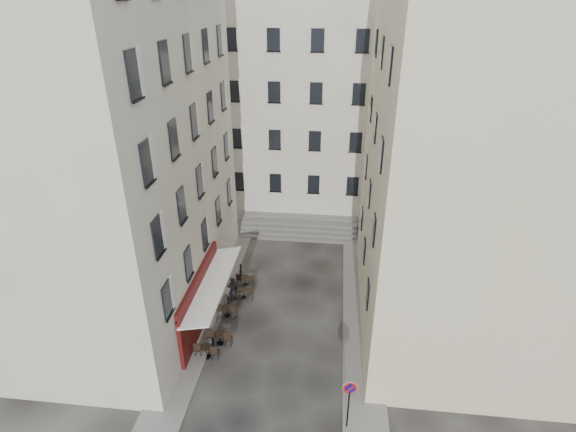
# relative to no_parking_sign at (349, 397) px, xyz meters

# --- Properties ---
(ground) EXTENTS (90.00, 90.00, 0.00)m
(ground) POSITION_rel_no_parking_sign_xyz_m (-3.67, 4.85, -1.92)
(ground) COLOR black
(ground) RESTS_ON ground
(sidewalk_left) EXTENTS (2.00, 22.00, 0.12)m
(sidewalk_left) POSITION_rel_no_parking_sign_xyz_m (-8.17, 8.85, -1.86)
(sidewalk_left) COLOR slate
(sidewalk_left) RESTS_ON ground
(sidewalk_right) EXTENTS (2.00, 18.00, 0.12)m
(sidewalk_right) POSITION_rel_no_parking_sign_xyz_m (0.83, 7.85, -1.86)
(sidewalk_right) COLOR slate
(sidewalk_right) RESTS_ON ground
(building_left) EXTENTS (12.20, 16.20, 20.60)m
(building_left) POSITION_rel_no_parking_sign_xyz_m (-14.17, 7.85, 8.39)
(building_left) COLOR beige
(building_left) RESTS_ON ground
(building_right) EXTENTS (12.20, 14.20, 18.60)m
(building_right) POSITION_rel_no_parking_sign_xyz_m (6.83, 8.35, 7.39)
(building_right) COLOR beige
(building_right) RESTS_ON ground
(building_back) EXTENTS (18.20, 10.20, 18.60)m
(building_back) POSITION_rel_no_parking_sign_xyz_m (-4.67, 23.85, 7.39)
(building_back) COLOR beige
(building_back) RESTS_ON ground
(cafe_storefront) EXTENTS (1.74, 7.30, 3.50)m
(cafe_storefront) POSITION_rel_no_parking_sign_xyz_m (-7.99, 5.85, -0.04)
(cafe_storefront) COLOR #42090E
(cafe_storefront) RESTS_ON ground
(stone_steps) EXTENTS (9.00, 3.15, 0.80)m
(stone_steps) POSITION_rel_no_parking_sign_xyz_m (-3.67, 17.42, -1.52)
(stone_steps) COLOR #5B5856
(stone_steps) RESTS_ON ground
(bollard_near) EXTENTS (0.12, 0.12, 0.98)m
(bollard_near) POSITION_rel_no_parking_sign_xyz_m (-6.92, 3.85, -1.40)
(bollard_near) COLOR black
(bollard_near) RESTS_ON ground
(bollard_mid) EXTENTS (0.12, 0.12, 0.98)m
(bollard_mid) POSITION_rel_no_parking_sign_xyz_m (-6.92, 7.35, -1.40)
(bollard_mid) COLOR black
(bollard_mid) RESTS_ON ground
(bollard_far) EXTENTS (0.12, 0.12, 0.98)m
(bollard_far) POSITION_rel_no_parking_sign_xyz_m (-6.92, 10.85, -1.40)
(bollard_far) COLOR black
(bollard_far) RESTS_ON ground
(no_parking_sign) EXTENTS (0.61, 0.17, 2.71)m
(no_parking_sign) POSITION_rel_no_parking_sign_xyz_m (0.00, 0.00, 0.00)
(no_parking_sign) COLOR black
(no_parking_sign) RESTS_ON ground
(bistro_table_a) EXTENTS (1.31, 0.61, 0.92)m
(bistro_table_a) POSITION_rel_no_parking_sign_xyz_m (-7.15, 3.43, -1.45)
(bistro_table_a) COLOR black
(bistro_table_a) RESTS_ON ground
(bistro_table_b) EXTENTS (1.34, 0.63, 0.94)m
(bistro_table_b) POSITION_rel_no_parking_sign_xyz_m (-6.72, 4.50, -1.44)
(bistro_table_b) COLOR black
(bistro_table_b) RESTS_ON ground
(bistro_table_c) EXTENTS (1.22, 0.57, 0.86)m
(bistro_table_c) POSITION_rel_no_parking_sign_xyz_m (-6.89, 6.78, -1.48)
(bistro_table_c) COLOR black
(bistro_table_c) RESTS_ON ground
(bistro_table_d) EXTENTS (1.18, 0.55, 0.83)m
(bistro_table_d) POSITION_rel_no_parking_sign_xyz_m (-6.27, 8.60, -1.50)
(bistro_table_d) COLOR black
(bistro_table_d) RESTS_ON ground
(bistro_table_e) EXTENTS (1.14, 0.54, 0.80)m
(bistro_table_e) POSITION_rel_no_parking_sign_xyz_m (-6.45, 9.95, -1.51)
(bistro_table_e) COLOR black
(bistro_table_e) RESTS_ON ground
(pedestrian) EXTENTS (0.71, 0.66, 1.63)m
(pedestrian) POSITION_rel_no_parking_sign_xyz_m (-6.87, 8.29, -1.11)
(pedestrian) COLOR black
(pedestrian) RESTS_ON ground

